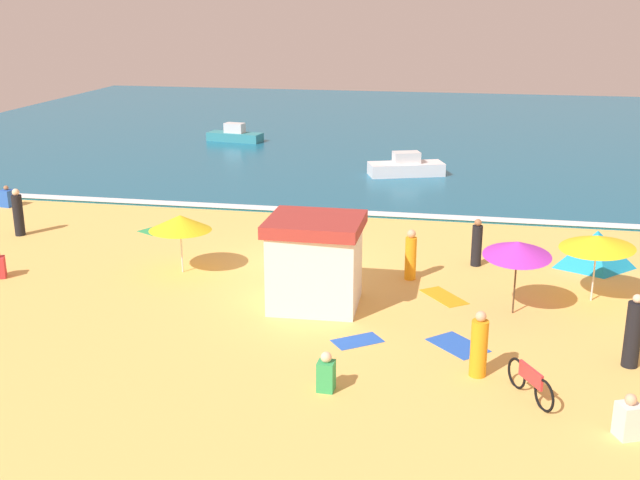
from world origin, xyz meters
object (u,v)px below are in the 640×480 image
Objects in this scene: beach_umbrella_0 at (180,223)px; beach_umbrella_1 at (518,249)px; lifeguard_cabana at (315,261)px; small_boat_1 at (406,167)px; beachgoer_8 at (7,198)px; beachgoer_4 at (628,419)px; beachgoer_12 at (479,346)px; beach_tent at (596,250)px; small_boat_0 at (235,135)px; beach_umbrella_2 at (597,242)px; beachgoer_0 at (633,333)px; beachgoer_2 at (477,244)px; parked_bicycle at (530,382)px; beachgoer_1 at (326,373)px; beachgoer_3 at (18,214)px; beachgoer_11 at (411,256)px.

beach_umbrella_0 is 1.26× the size of beach_umbrella_1.
small_boat_1 is (1.07, 17.42, -0.82)m from lifeguard_cabana.
beachgoer_4 is at bearing -32.28° from beachgoer_8.
beachgoer_12 reaches higher than small_boat_1.
beach_tent is (13.11, 2.91, -1.01)m from beach_umbrella_0.
beachgoer_8 is at bearing -106.63° from small_boat_0.
beach_umbrella_2 is 0.86× the size of small_boat_0.
beachgoer_2 is at bearing 118.13° from beachgoer_0.
beach_umbrella_0 is at bearing 161.26° from beachgoer_0.
parked_bicycle is 0.42× the size of small_boat_1.
beachgoer_8 is (-16.26, 13.48, -0.03)m from beachgoer_1.
beach_tent is at bearing 74.45° from parked_bicycle.
beach_umbrella_1 is 22.13m from beachgoer_8.
beachgoer_8 is 0.56× the size of beachgoer_12.
beachgoer_3 reaches higher than beachgoer_2.
small_boat_0 is (-18.23, 27.52, -0.39)m from beachgoer_0.
beachgoer_11 is at bearing 143.70° from beach_umbrella_1.
beachgoer_3 is at bearing -95.97° from small_boat_0.
beachgoer_12 is (-3.26, -5.50, -1.05)m from beach_umbrella_2.
beachgoer_8 is (-23.20, 10.89, -0.47)m from beachgoer_0.
beach_umbrella_2 reaches higher than beachgoer_11.
beach_umbrella_0 reaches higher than parked_bicycle.
beachgoer_12 is at bearing 22.58° from beachgoer_1.
small_boat_1 is at bearing 104.84° from beach_umbrella_1.
beachgoer_3 is (-20.04, 2.84, -0.96)m from beach_umbrella_2.
lifeguard_cabana is at bearing 142.52° from beachgoer_4.
beach_umbrella_2 is 4.33m from beachgoer_2.
beachgoer_12 is at bearing -89.44° from beachgoer_2.
beach_umbrella_2 is 1.86× the size of parked_bicycle.
beach_umbrella_0 is 16.56m from small_boat_1.
beach_tent is 23.62m from beachgoer_8.
beach_umbrella_2 is at bearing -8.76° from beachgoer_11.
beachgoer_2 is 19.95m from beachgoer_8.
beach_tent reaches higher than beachgoer_8.
parked_bicycle is 7.90m from beachgoer_11.
lifeguard_cabana is 3.72m from beachgoer_11.
lifeguard_cabana is at bearing -166.61° from beach_umbrella_2.
small_boat_0 is at bearing 123.53° from beachgoer_0.
beachgoer_8 is at bearing 147.63° from beach_umbrella_0.
beachgoer_4 is 9.90m from beachgoer_11.
beach_umbrella_1 is at bearing -13.52° from beachgoer_3.
parked_bicycle is at bearing -37.81° from beachgoer_12.
lifeguard_cabana is 2.76× the size of beachgoer_4.
beachgoer_8 is at bearing 140.36° from beachgoer_1.
beachgoer_1 is 10.00m from beachgoer_2.
beachgoer_11 is 25.66m from small_boat_0.
beachgoer_1 is 0.58× the size of beachgoer_11.
beach_umbrella_2 reaches higher than beach_umbrella_0.
beach_umbrella_2 is at bearing -52.36° from small_boat_0.
beachgoer_11 is (-5.36, 0.83, -1.03)m from beach_umbrella_2.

